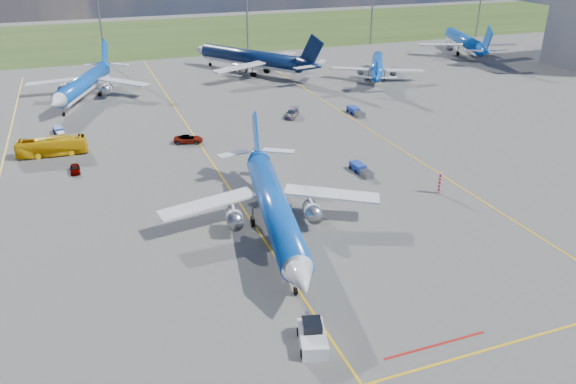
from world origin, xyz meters
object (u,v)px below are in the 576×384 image
object	(u,v)px
main_airliner	(275,233)
pushback_tug	(312,336)
bg_jet_n	(251,73)
baggage_tug_w	(361,169)
service_car_a	(75,169)
baggage_tug_c	(59,132)
apron_bus	(52,146)
bg_jet_nnw	(86,99)
warning_post	(440,183)
service_car_c	(292,113)
baggage_tug_e	(355,112)
bg_jet_ne	(376,78)
service_car_b	(189,139)
bg_jet_ene	(463,54)

from	to	relation	value
main_airliner	pushback_tug	bearing A→B (deg)	-89.97
bg_jet_n	baggage_tug_w	distance (m)	66.86
service_car_a	baggage_tug_c	distance (m)	19.08
main_airliner	apron_bus	bearing A→B (deg)	134.10
service_car_a	baggage_tug_c	world-z (taller)	service_car_a
bg_jet_nnw	baggage_tug_w	size ratio (longest dim) A/B	7.08
bg_jet_nnw	apron_bus	size ratio (longest dim) A/B	3.43
pushback_tug	service_car_a	xyz separation A→B (m)	(-17.91, 46.95, -0.24)
warning_post	service_car_c	size ratio (longest dim) A/B	0.59
baggage_tug_e	service_car_a	bearing A→B (deg)	-167.37
service_car_c	baggage_tug_c	world-z (taller)	service_car_c
bg_jet_nnw	baggage_tug_e	xyz separation A→B (m)	(48.28, -29.81, 0.56)
baggage_tug_e	bg_jet_nnw	bearing A→B (deg)	148.31
pushback_tug	apron_bus	bearing A→B (deg)	126.09
apron_bus	baggage_tug_c	distance (m)	10.46
baggage_tug_w	baggage_tug_c	world-z (taller)	baggage_tug_w
warning_post	bg_jet_ne	bearing A→B (deg)	68.59
warning_post	service_car_a	bearing A→B (deg)	151.52
warning_post	service_car_b	xyz separation A→B (m)	(-27.59, 31.60, -0.83)
bg_jet_ne	service_car_c	bearing A→B (deg)	66.05
bg_jet_n	baggage_tug_w	bearing A→B (deg)	53.31
baggage_tug_w	baggage_tug_e	xyz separation A→B (m)	(12.37, 26.25, 0.02)
bg_jet_ene	baggage_tug_e	world-z (taller)	bg_jet_ene
baggage_tug_w	pushback_tug	bearing A→B (deg)	-125.55
warning_post	bg_jet_n	xyz separation A→B (m)	(-2.77, 76.80, -1.50)
apron_bus	service_car_c	xyz separation A→B (m)	(42.46, 5.70, -0.74)
main_airliner	baggage_tug_w	world-z (taller)	main_airliner
bg_jet_ne	baggage_tug_c	distance (m)	74.10
bg_jet_ne	pushback_tug	distance (m)	98.51
service_car_a	baggage_tug_c	bearing A→B (deg)	96.45
bg_jet_ene	service_car_b	bearing A→B (deg)	46.52
service_car_b	baggage_tug_c	world-z (taller)	service_car_b
service_car_c	baggage_tug_e	size ratio (longest dim) A/B	0.95
warning_post	baggage_tug_w	bearing A→B (deg)	123.31
service_car_b	baggage_tug_w	distance (m)	30.08
main_airliner	bg_jet_ne	bearing A→B (deg)	63.00
bg_jet_n	baggage_tug_e	size ratio (longest dim) A/B	7.84
apron_bus	baggage_tug_e	distance (m)	54.62
bg_jet_ne	service_car_a	xyz separation A→B (m)	(-69.80, -36.78, 0.57)
bg_jet_ene	baggage_tug_e	distance (m)	70.70
bg_jet_ene	warning_post	bearing A→B (deg)	70.49
service_car_b	baggage_tug_w	size ratio (longest dim) A/B	0.93
main_airliner	service_car_a	xyz separation A→B (m)	(-21.33, 27.51, 0.57)
bg_jet_n	baggage_tug_w	size ratio (longest dim) A/B	8.13
service_car_a	bg_jet_ene	bearing A→B (deg)	26.80
bg_jet_ene	bg_jet_nnw	bearing A→B (deg)	25.69
main_airliner	service_car_c	size ratio (longest dim) A/B	7.34
bg_jet_nnw	baggage_tug_w	distance (m)	66.58
bg_jet_ne	pushback_tug	size ratio (longest dim) A/B	5.14
service_car_b	service_car_a	bearing A→B (deg)	125.91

